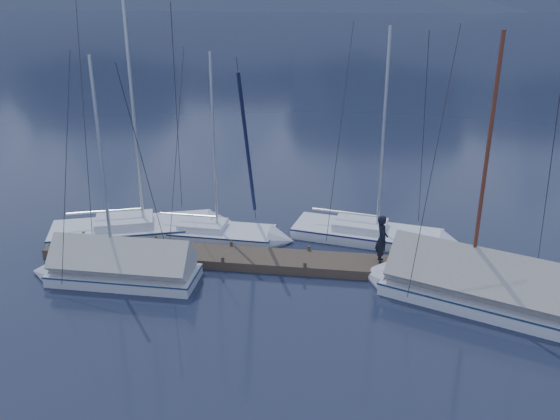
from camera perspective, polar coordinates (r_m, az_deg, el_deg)
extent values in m
plane|color=black|center=(20.32, -0.82, -7.85)|extent=(1000.00, 1000.00, 0.00)
cube|color=#382D23|center=(21.99, 0.00, -4.93)|extent=(18.00, 1.50, 0.34)
cube|color=black|center=(23.62, -14.60, -4.30)|extent=(3.00, 1.30, 0.30)
cube|color=black|center=(22.09, 0.00, -5.44)|extent=(3.00, 1.30, 0.30)
cube|color=black|center=(22.13, 15.66, -6.26)|extent=(3.00, 1.30, 0.30)
cylinder|color=#382D23|center=(24.84, -18.35, -2.40)|extent=(0.12, 0.12, 0.35)
cylinder|color=#382D23|center=(23.72, -19.80, -3.75)|extent=(0.12, 0.12, 0.35)
cylinder|color=#382D23|center=(23.69, -11.82, -2.90)|extent=(0.12, 0.12, 0.35)
cylinder|color=#382D23|center=(22.51, -13.00, -4.35)|extent=(0.12, 0.12, 0.35)
cylinder|color=#382D23|center=(22.87, -4.72, -3.41)|extent=(0.12, 0.12, 0.35)
cylinder|color=#382D23|center=(21.65, -5.54, -4.95)|extent=(0.12, 0.12, 0.35)
cylinder|color=#382D23|center=(22.43, 2.79, -3.88)|extent=(0.12, 0.12, 0.35)
cylinder|color=#382D23|center=(21.18, 2.42, -5.50)|extent=(0.12, 0.12, 0.35)
cylinder|color=#382D23|center=(22.38, 10.48, -4.30)|extent=(0.12, 0.12, 0.35)
cylinder|color=#382D23|center=(21.13, 10.58, -5.94)|extent=(0.12, 0.12, 0.35)
cylinder|color=#382D23|center=(22.73, 18.07, -4.64)|extent=(0.12, 0.12, 0.35)
cylinder|color=#382D23|center=(21.50, 18.62, -6.27)|extent=(0.12, 0.12, 0.35)
cube|color=silver|center=(25.22, -13.90, -2.09)|extent=(6.87, 4.23, 0.72)
cube|color=silver|center=(25.35, -13.83, -2.76)|extent=(5.62, 2.98, 0.33)
cube|color=navy|center=(25.10, -13.96, -1.45)|extent=(6.94, 4.27, 0.07)
cone|color=silver|center=(25.26, -5.40, -1.48)|extent=(1.82, 2.37, 2.09)
cube|color=silver|center=(25.04, -14.75, -1.05)|extent=(2.66, 2.20, 0.33)
cylinder|color=#B2B7BF|center=(23.75, -13.86, 8.44)|extent=(0.13, 0.13, 8.69)
cylinder|color=#B2B7BF|center=(24.93, -16.59, -0.13)|extent=(2.80, 1.07, 0.10)
cylinder|color=#26262B|center=(23.73, -9.89, 8.74)|extent=(1.12, 3.10, 8.70)
cube|color=silver|center=(24.47, -6.81, -2.38)|extent=(5.33, 1.93, 0.58)
cube|color=silver|center=(24.58, -6.79, -2.94)|extent=(4.51, 1.11, 0.26)
cube|color=#162444|center=(24.38, -6.84, -1.85)|extent=(5.38, 1.95, 0.05)
cone|color=silver|center=(23.81, 0.20, -2.92)|extent=(1.02, 1.72, 1.69)
cube|color=silver|center=(24.38, -7.45, -1.43)|extent=(1.89, 1.29, 0.26)
cylinder|color=#B2B7BF|center=(23.10, -6.39, 6.21)|extent=(0.11, 0.11, 7.03)
cylinder|color=#B2B7BF|center=(24.42, -8.87, -0.47)|extent=(2.37, 0.16, 0.08)
cylinder|color=#26262B|center=(22.77, -3.18, 6.08)|extent=(0.11, 2.66, 7.04)
cube|color=silver|center=(24.40, 8.36, -2.51)|extent=(6.19, 2.99, 0.65)
cube|color=silver|center=(24.52, 8.32, -3.14)|extent=(5.16, 1.96, 0.30)
cube|color=#1F1B53|center=(24.29, 8.40, -1.91)|extent=(6.25, 3.02, 0.06)
cone|color=silver|center=(24.13, 16.35, -3.48)|extent=(1.41, 2.06, 1.90)
cube|color=silver|center=(24.26, 7.73, -1.40)|extent=(2.29, 1.73, 0.30)
cylinder|color=#B2B7BF|center=(22.95, 9.91, 7.18)|extent=(0.12, 0.12, 7.91)
cylinder|color=#B2B7BF|center=(24.21, 6.18, -0.23)|extent=(2.64, 0.56, 0.09)
cylinder|color=#26262B|center=(22.79, 13.62, 6.79)|extent=(0.55, 2.95, 7.92)
cube|color=silver|center=(20.63, 18.77, -8.24)|extent=(6.70, 4.40, 0.67)
cube|color=silver|center=(20.78, 18.67, -8.97)|extent=(5.45, 3.12, 0.31)
cube|color=#19304B|center=(20.50, 18.86, -7.55)|extent=(6.77, 4.45, 0.06)
cone|color=silver|center=(21.41, 9.27, -6.15)|extent=(1.83, 2.41, 2.15)
cylinder|color=#592819|center=(18.98, 19.15, 3.69)|extent=(0.12, 0.12, 8.16)
cylinder|color=#592819|center=(20.08, 21.93, -6.47)|extent=(2.68, 1.13, 0.09)
cylinder|color=#26262B|center=(19.31, 14.58, 4.49)|extent=(1.19, 2.97, 8.16)
cube|color=gray|center=(20.29, 19.02, -6.41)|extent=(6.42, 4.33, 2.28)
cube|color=#B8BBC6|center=(21.64, -14.71, -6.33)|extent=(5.15, 1.88, 0.61)
cube|color=#B8BBC6|center=(21.77, -14.64, -6.97)|extent=(4.38, 1.05, 0.28)
cube|color=navy|center=(21.53, -14.77, -5.73)|extent=(5.20, 1.90, 0.06)
cone|color=#B8BBC6|center=(22.94, -21.60, -5.55)|extent=(1.02, 1.77, 1.76)
cylinder|color=#B2B7BF|center=(20.30, -16.71, 3.75)|extent=(0.11, 0.11, 7.34)
cylinder|color=#B2B7BF|center=(20.93, -12.61, -4.51)|extent=(2.31, 0.10, 0.08)
cylinder|color=#26262B|center=(20.87, -19.91, 3.85)|extent=(0.04, 2.59, 7.35)
cube|color=#A5A49A|center=(21.35, -14.87, -4.74)|extent=(4.90, 1.91, 1.87)
imported|color=black|center=(21.49, 9.78, -2.77)|extent=(0.53, 0.71, 1.79)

